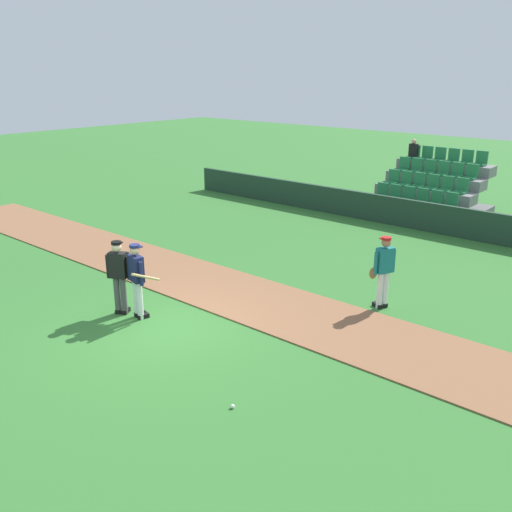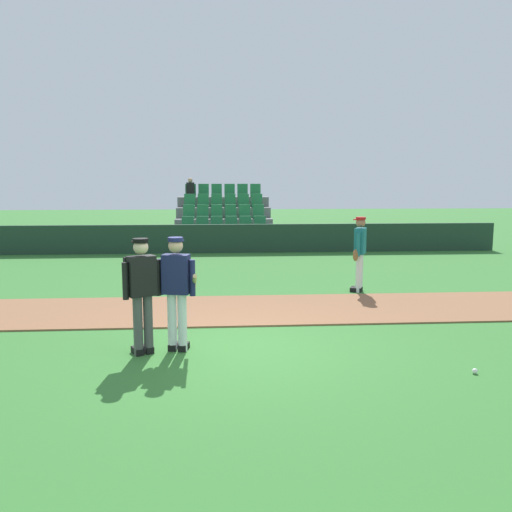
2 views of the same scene
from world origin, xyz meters
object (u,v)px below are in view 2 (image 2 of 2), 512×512
Objects in this scene: umpire_home_plate at (142,289)px; baseball at (475,371)px; runner_teal_jersey at (360,251)px; batter_navy_jersey at (177,289)px.

baseball is (4.61, -1.18, -0.96)m from umpire_home_plate.
runner_teal_jersey reaches higher than baseball.
runner_teal_jersey is at bearing 91.84° from baseball.
runner_teal_jersey is (4.44, 4.23, -0.04)m from umpire_home_plate.
batter_navy_jersey is at bearing 11.56° from umpire_home_plate.
batter_navy_jersey is 23.78× the size of baseball.
umpire_home_plate is (-0.52, -0.11, 0.03)m from batter_navy_jersey.
umpire_home_plate is 6.13m from runner_teal_jersey.
runner_teal_jersey is (3.92, 4.12, -0.01)m from batter_navy_jersey.
runner_teal_jersey is 23.78× the size of baseball.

